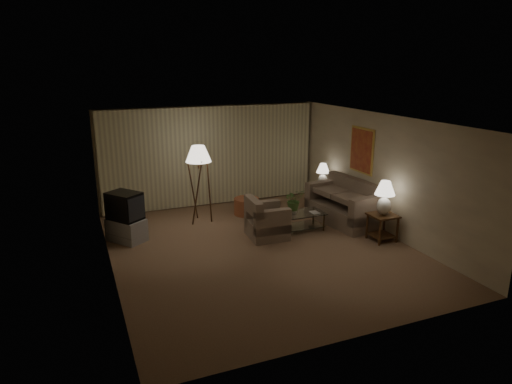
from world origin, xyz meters
TOP-DOWN VIEW (x-y plane):
  - ground at (0.00, 0.00)m, footprint 7.00×7.00m
  - room_shell at (0.02, 1.51)m, footprint 6.04×7.02m
  - sofa at (2.50, 0.77)m, footprint 2.11×1.39m
  - armchair at (0.40, 0.57)m, footprint 0.97×0.93m
  - side_table_near at (2.65, -0.58)m, footprint 0.56×0.56m
  - side_table_far at (2.65, 2.02)m, footprint 0.52×0.43m
  - table_lamp_near at (2.65, -0.58)m, footprint 0.44×0.44m
  - table_lamp_far at (2.65, 2.02)m, footprint 0.35×0.35m
  - coffee_table at (1.26, 0.67)m, footprint 1.17×0.64m
  - tv_cabinet at (-2.55, 1.53)m, footprint 1.30×1.28m
  - crt_tv at (-2.55, 1.53)m, footprint 1.18×1.17m
  - floor_lamp at (-0.71, 2.13)m, footprint 0.61×0.61m
  - ottoman at (0.54, 2.23)m, footprint 0.71×0.71m
  - vase at (1.11, 0.67)m, footprint 0.20×0.20m
  - flowers at (1.11, 0.67)m, footprint 0.46×0.40m
  - book at (1.51, 0.57)m, footprint 0.19×0.25m

SIDE VIEW (x-z plane):
  - ground at x=0.00m, z-range 0.00..0.00m
  - ottoman at x=0.54m, z-range 0.00..0.43m
  - tv_cabinet at x=-2.55m, z-range 0.00..0.50m
  - coffee_table at x=1.26m, z-range 0.07..0.49m
  - armchair at x=0.40m, z-range 0.00..0.73m
  - side_table_far at x=2.65m, z-range 0.10..0.70m
  - side_table_near at x=2.65m, z-range 0.11..0.71m
  - sofa at x=2.50m, z-range 0.00..0.84m
  - book at x=1.51m, z-range 0.41..0.43m
  - vase at x=1.11m, z-range 0.42..0.58m
  - crt_tv at x=-2.55m, z-range 0.50..1.10m
  - flowers at x=1.11m, z-range 0.58..1.07m
  - table_lamp_far at x=2.65m, z-range 0.66..1.27m
  - floor_lamp at x=-0.71m, z-range 0.04..1.94m
  - table_lamp_near at x=2.65m, z-range 0.67..1.42m
  - room_shell at x=0.02m, z-range 0.39..3.11m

